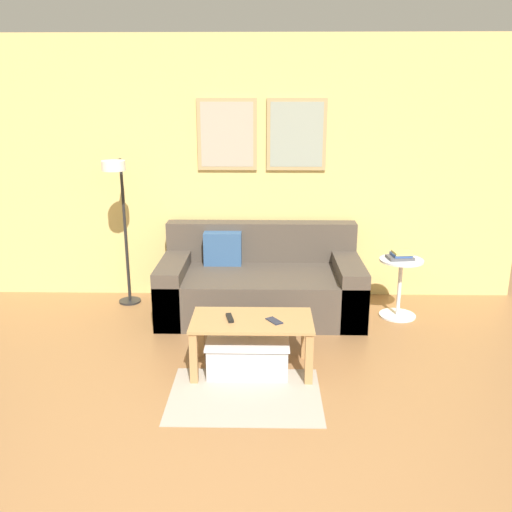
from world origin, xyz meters
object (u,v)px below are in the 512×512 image
remote_control (230,318)px  book_stack (401,255)px  coffee_table (252,330)px  floor_lamp (118,200)px  cell_phone (274,321)px  storage_bin (248,354)px  side_table (400,282)px  couch (260,284)px

remote_control → book_stack: bearing=23.6°
coffee_table → floor_lamp: (-1.26, 1.22, 0.74)m
remote_control → cell_phone: bearing=-18.2°
storage_bin → cell_phone: cell_phone is taller
coffee_table → cell_phone: cell_phone is taller
side_table → book_stack: 0.25m
couch → cell_phone: size_ratio=13.27×
book_stack → cell_phone: (-1.17, -1.11, -0.18)m
book_stack → cell_phone: bearing=-136.5°
side_table → cell_phone: 1.61m
couch → floor_lamp: bearing=177.6°
floor_lamp → side_table: (2.60, -0.16, -0.73)m
couch → remote_control: couch is taller
coffee_table → floor_lamp: bearing=136.0°
floor_lamp → remote_control: (1.10, -1.22, -0.65)m
side_table → cell_phone: side_table is taller
couch → storage_bin: (-0.08, -1.18, -0.14)m
side_table → couch: bearing=175.6°
couch → cell_phone: couch is taller
coffee_table → book_stack: size_ratio=3.66×
coffee_table → side_table: (1.34, 1.06, 0.01)m
side_table → storage_bin: bearing=-141.8°
coffee_table → storage_bin: bearing=-153.1°
book_stack → remote_control: 1.85m
book_stack → cell_phone: size_ratio=1.75×
coffee_table → remote_control: bearing=-179.8°
couch → side_table: size_ratio=3.34×
storage_bin → cell_phone: size_ratio=4.35×
couch → storage_bin: bearing=-93.9°
side_table → remote_control: size_ratio=3.71×
storage_bin → remote_control: 0.31m
couch → side_table: 1.29m
coffee_table → side_table: size_ratio=1.61×
floor_lamp → remote_control: 1.76m
floor_lamp → remote_control: floor_lamp is taller
couch → floor_lamp: floor_lamp is taller
storage_bin → cell_phone: (0.19, -0.02, 0.28)m
coffee_table → floor_lamp: 1.90m
coffee_table → cell_phone: bearing=-12.1°
coffee_table → floor_lamp: size_ratio=0.62×
couch → book_stack: 1.32m
couch → floor_lamp: 1.53m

